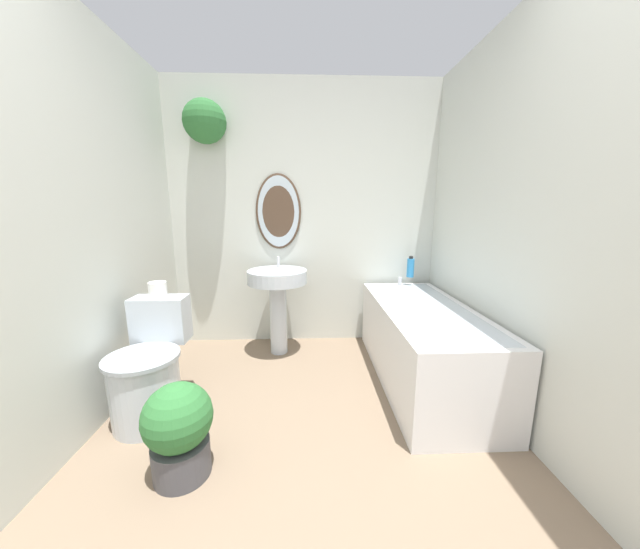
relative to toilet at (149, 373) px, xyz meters
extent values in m
cube|color=silver|center=(0.95, 1.21, 0.91)|extent=(2.56, 0.06, 2.40)
ellipsoid|color=#4C3828|center=(0.71, 1.17, 0.96)|extent=(0.42, 0.02, 0.68)
ellipsoid|color=silver|center=(0.71, 1.16, 0.96)|extent=(0.38, 0.01, 0.64)
cylinder|color=#47474C|center=(0.12, 1.08, 1.78)|extent=(0.16, 0.16, 0.09)
sphere|color=#2D6B33|center=(0.12, 1.08, 1.70)|extent=(0.36, 0.36, 0.36)
cube|color=silver|center=(-0.30, -0.09, 0.91)|extent=(0.06, 2.67, 2.40)
cube|color=silver|center=(2.20, -0.09, 0.91)|extent=(0.06, 2.67, 2.40)
cylinder|color=silver|center=(0.00, -0.06, -0.09)|extent=(0.39, 0.39, 0.41)
cylinder|color=#A0A9B1|center=(0.00, -0.06, 0.13)|extent=(0.42, 0.42, 0.02)
cube|color=silver|center=(0.00, 0.22, 0.27)|extent=(0.35, 0.17, 0.30)
cylinder|color=silver|center=(0.71, 0.89, 0.03)|extent=(0.15, 0.15, 0.64)
cylinder|color=silver|center=(0.71, 0.89, 0.41)|extent=(0.51, 0.51, 0.11)
cylinder|color=silver|center=(0.71, 1.03, 0.51)|extent=(0.02, 0.02, 0.10)
cube|color=silver|center=(1.83, 0.37, 0.00)|extent=(0.64, 1.53, 0.57)
cube|color=silver|center=(1.83, 0.37, 0.26)|extent=(0.54, 1.43, 0.04)
cylinder|color=silver|center=(1.83, 1.03, 0.32)|extent=(0.04, 0.04, 0.08)
cylinder|color=#2D84C6|center=(1.93, 1.04, 0.45)|extent=(0.07, 0.07, 0.17)
cylinder|color=black|center=(1.93, 1.04, 0.54)|extent=(0.04, 0.04, 0.02)
cylinder|color=#47474C|center=(0.36, -0.47, -0.20)|extent=(0.27, 0.27, 0.18)
sphere|color=#2D6B33|center=(0.36, -0.47, 0.02)|extent=(0.32, 0.32, 0.32)
cylinder|color=white|center=(0.00, 0.22, 0.47)|extent=(0.11, 0.11, 0.10)
camera|label=1|loc=(0.97, -1.84, 0.98)|focal=18.00mm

